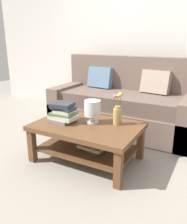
# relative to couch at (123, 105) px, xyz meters

# --- Properties ---
(ground_plane) EXTENTS (10.00, 10.00, 0.00)m
(ground_plane) POSITION_rel_couch_xyz_m (-0.00, -0.83, -0.36)
(ground_plane) COLOR gray
(back_wall) EXTENTS (6.40, 0.12, 2.70)m
(back_wall) POSITION_rel_couch_xyz_m (-0.00, 0.82, 0.99)
(back_wall) COLOR beige
(back_wall) RESTS_ON ground
(couch) EXTENTS (2.07, 0.90, 1.06)m
(couch) POSITION_rel_couch_xyz_m (0.00, 0.00, 0.00)
(couch) COLOR brown
(couch) RESTS_ON ground
(coffee_table) EXTENTS (1.13, 0.75, 0.42)m
(coffee_table) POSITION_rel_couch_xyz_m (0.03, -1.11, -0.06)
(coffee_table) COLOR brown
(coffee_table) RESTS_ON ground
(book_stack_main) EXTENTS (0.30, 0.24, 0.21)m
(book_stack_main) POSITION_rel_couch_xyz_m (-0.26, -1.15, 0.16)
(book_stack_main) COLOR slate
(book_stack_main) RESTS_ON coffee_table
(glass_hurricane_vase) EXTENTS (0.18, 0.18, 0.25)m
(glass_hurricane_vase) POSITION_rel_couch_xyz_m (0.04, -1.03, 0.21)
(glass_hurricane_vase) COLOR silver
(glass_hurricane_vase) RESTS_ON coffee_table
(flower_pitcher) EXTENTS (0.10, 0.09, 0.35)m
(flower_pitcher) POSITION_rel_couch_xyz_m (0.30, -0.95, 0.19)
(flower_pitcher) COLOR tan
(flower_pitcher) RESTS_ON coffee_table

